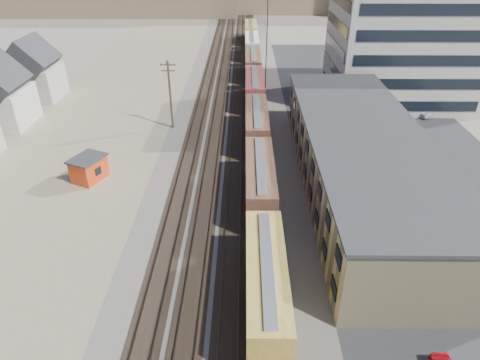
{
  "coord_description": "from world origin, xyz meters",
  "views": [
    {
      "loc": [
        2.07,
        -16.79,
        25.65
      ],
      "look_at": [
        1.69,
        21.61,
        3.0
      ],
      "focal_mm": 32.0,
      "sensor_mm": 36.0,
      "label": 1
    }
  ],
  "objects_px": {
    "utility_pole_north": "(170,93)",
    "parked_car_blue": "(380,112)",
    "freight_train": "(255,103)",
    "maintenance_shed": "(89,168)"
  },
  "relations": [
    {
      "from": "freight_train",
      "to": "maintenance_shed",
      "type": "bearing_deg",
      "value": -137.29
    },
    {
      "from": "freight_train",
      "to": "parked_car_blue",
      "type": "height_order",
      "value": "freight_train"
    },
    {
      "from": "utility_pole_north",
      "to": "parked_car_blue",
      "type": "relative_size",
      "value": 1.96
    },
    {
      "from": "maintenance_shed",
      "to": "parked_car_blue",
      "type": "height_order",
      "value": "maintenance_shed"
    },
    {
      "from": "freight_train",
      "to": "maintenance_shed",
      "type": "distance_m",
      "value": 27.03
    },
    {
      "from": "freight_train",
      "to": "maintenance_shed",
      "type": "relative_size",
      "value": 24.47
    },
    {
      "from": "parked_car_blue",
      "to": "freight_train",
      "type": "bearing_deg",
      "value": 160.42
    },
    {
      "from": "utility_pole_north",
      "to": "parked_car_blue",
      "type": "xyz_separation_m",
      "value": [
        32.06,
        4.86,
        -4.59
      ]
    },
    {
      "from": "freight_train",
      "to": "maintenance_shed",
      "type": "xyz_separation_m",
      "value": [
        -19.84,
        -18.31,
        -1.3
      ]
    },
    {
      "from": "maintenance_shed",
      "to": "freight_train",
      "type": "bearing_deg",
      "value": 42.71
    }
  ]
}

